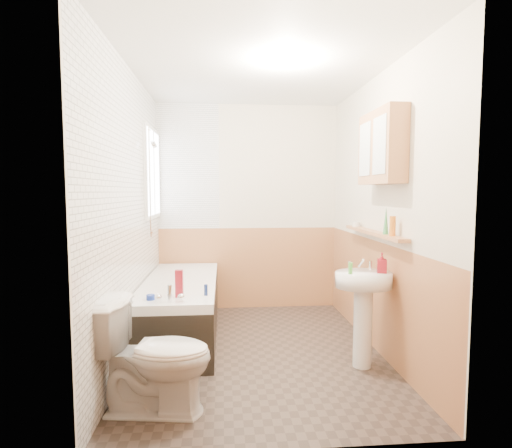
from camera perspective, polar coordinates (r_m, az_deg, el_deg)
The scene contains 26 objects.
floor at distance 3.81m, azimuth 0.19°, elevation -17.71°, with size 2.80×2.80×0.00m, color #302722.
ceiling at distance 3.67m, azimuth 0.21°, elevation 21.28°, with size 2.80×2.80×0.00m, color white.
wall_back at distance 4.93m, azimuth -1.20°, elevation 2.34°, with size 2.20×0.02×2.50m, color beige.
wall_front at distance 2.13m, azimuth 3.44°, elevation -0.70°, with size 2.20×0.02×2.50m, color beige.
wall_left at distance 3.61m, azimuth -17.67°, elevation 1.27°, with size 0.02×2.80×2.50m, color beige.
wall_right at distance 3.79m, azimuth 17.19°, elevation 1.44°, with size 0.02×2.80×2.50m, color beige.
wainscot_right at distance 3.89m, azimuth 16.61°, elevation -9.66°, with size 0.01×2.80×1.00m, color #B87A4B.
wainscot_front at distance 2.34m, azimuth 3.27°, elevation -19.24°, with size 2.20×0.01×1.00m, color #B87A4B.
wainscot_back at distance 5.00m, azimuth -1.17°, elevation -6.30°, with size 2.20×0.01×1.00m, color #B87A4B.
tile_cladding_left at distance 3.60m, azimuth -17.32°, elevation 1.28°, with size 0.01×2.80×2.50m, color white.
tile_return_back at distance 4.92m, azimuth -9.73°, elevation 8.09°, with size 0.75×0.01×1.50m, color white.
window at distance 4.53m, azimuth -14.50°, elevation 7.05°, with size 0.03×0.79×0.99m.
bathtub at distance 4.15m, azimuth -10.67°, elevation -11.53°, with size 0.70×1.82×0.71m.
shower_riser at distance 4.23m, azimuth -14.83°, elevation 7.21°, with size 0.10×0.08×1.14m.
toilet at distance 2.83m, azimuth -14.36°, elevation -17.79°, with size 0.43×0.76×0.75m, color white.
sink at distance 3.44m, azimuth 15.07°, elevation -10.37°, with size 0.46×0.37×0.90m.
pine_shelf at distance 3.73m, azimuth 16.38°, elevation -1.19°, with size 0.10×1.25×0.03m, color #B87A4B.
medicine_cabinet at distance 3.53m, azimuth 17.47°, elevation 10.37°, with size 0.17×0.67×0.61m.
foam_can at distance 3.35m, azimuth 18.93°, elevation -0.29°, with size 0.05×0.05×0.16m, color orange.
green_bottle at distance 3.47m, azimuth 18.07°, elevation 0.49°, with size 0.05×0.05×0.23m, color #388447.
black_jar at distance 4.17m, azimuth 14.09°, elevation -0.01°, with size 0.07×0.07×0.05m, color silver.
soap_bottle at distance 3.40m, azimuth 17.50°, elevation -6.04°, with size 0.07×0.16×0.08m, color maroon.
clear_bottle at distance 3.29m, azimuth 13.34°, elevation -6.18°, with size 0.03×0.03×0.09m, color #59C647.
blue_gel at distance 3.40m, azimuth -10.91°, elevation -8.36°, with size 0.06×0.04×0.23m, color maroon.
cream_jar at distance 3.40m, azimuth -14.83°, elevation -10.08°, with size 0.07×0.07×0.04m, color #19339E.
orange_bottle at distance 3.44m, azimuth -7.18°, elevation -9.33°, with size 0.03×0.03×0.09m, color navy.
Camera 1 is at (-0.30, -3.51, 1.45)m, focal length 28.00 mm.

